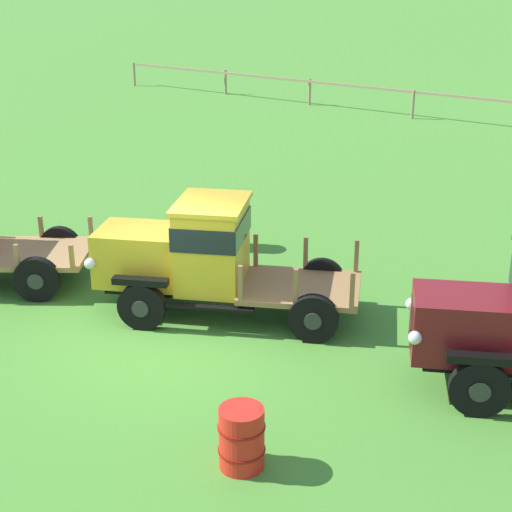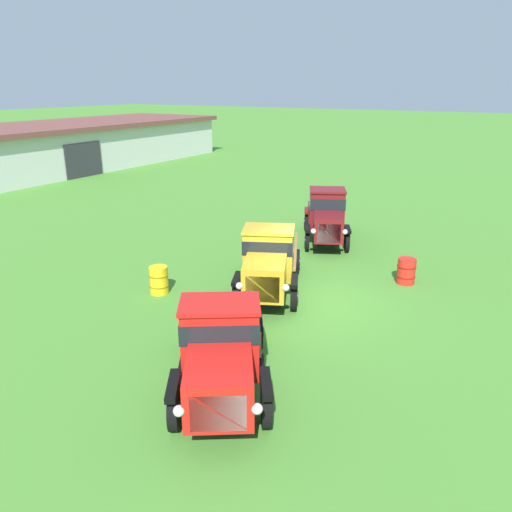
# 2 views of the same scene
# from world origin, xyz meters

# --- Properties ---
(ground_plane) EXTENTS (240.00, 240.00, 0.00)m
(ground_plane) POSITION_xyz_m (0.00, 0.00, 0.00)
(ground_plane) COLOR #47842D
(paddock_fence) EXTENTS (19.99, 0.65, 1.14)m
(paddock_fence) POSITION_xyz_m (-8.99, 20.49, 0.86)
(paddock_fence) COLOR #997F60
(paddock_fence) RESTS_ON ground
(vintage_truck_second_in_line) EXTENTS (5.05, 3.41, 2.17)m
(vintage_truck_second_in_line) POSITION_xyz_m (-0.19, 1.26, 1.13)
(vintage_truck_second_in_line) COLOR black
(vintage_truck_second_in_line) RESTS_ON ground
(oil_drum_beside_row) EXTENTS (0.62, 0.62, 0.86)m
(oil_drum_beside_row) POSITION_xyz_m (3.11, -2.17, 0.43)
(oil_drum_beside_row) COLOR red
(oil_drum_beside_row) RESTS_ON ground
(oil_drum_near_fence) EXTENTS (0.62, 0.62, 0.88)m
(oil_drum_near_fence) POSITION_xyz_m (-1.67, 4.38, 0.44)
(oil_drum_near_fence) COLOR gold
(oil_drum_near_fence) RESTS_ON ground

